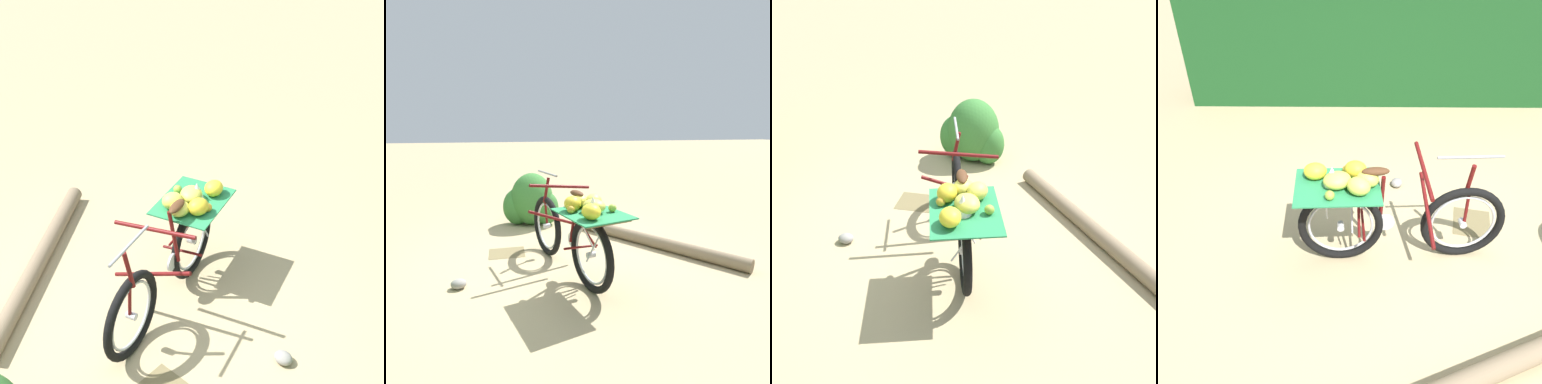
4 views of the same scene
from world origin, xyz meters
The scene contains 4 objects.
ground_plane centered at (0.00, 0.00, 0.00)m, with size 60.00×60.00×0.00m, color tan.
bicycle centered at (0.29, -0.38, 0.51)m, with size 0.90×1.79×1.03m.
fallen_log centered at (1.51, 0.19, 0.08)m, with size 0.16×0.16×2.37m, color #7F6B51.
path_stone centered at (-0.85, -0.42, 0.05)m, with size 0.15×0.13×0.09m, color gray.
Camera 1 is at (-2.32, 2.28, 3.50)m, focal length 52.75 mm.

